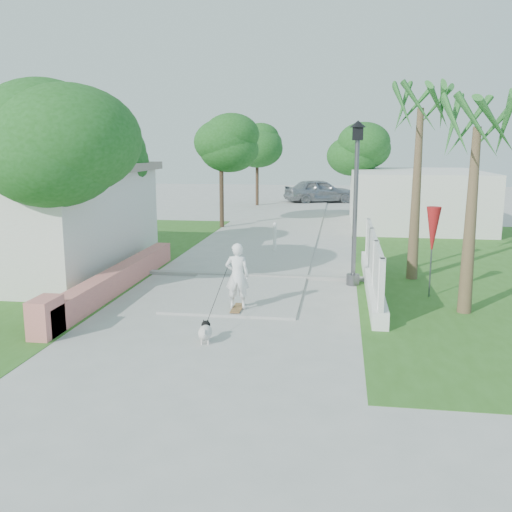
% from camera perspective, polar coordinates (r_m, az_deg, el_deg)
% --- Properties ---
extents(ground, '(90.00, 90.00, 0.00)m').
position_cam_1_polar(ground, '(11.04, -5.28, -9.19)').
color(ground, '#B7B7B2').
rests_on(ground, ground).
extents(path_strip, '(3.20, 36.00, 0.06)m').
position_cam_1_polar(path_strip, '(30.39, 3.70, 3.91)').
color(path_strip, '#B7B7B2').
rests_on(path_strip, ground).
extents(curb, '(6.50, 0.25, 0.10)m').
position_cam_1_polar(curb, '(16.67, -0.40, -1.97)').
color(curb, '#999993').
rests_on(curb, ground).
extents(grass_left, '(8.00, 20.00, 0.01)m').
position_cam_1_polar(grass_left, '(20.75, -18.96, -0.10)').
color(grass_left, '#32631F').
rests_on(grass_left, ground).
extents(grass_right, '(8.00, 20.00, 0.01)m').
position_cam_1_polar(grass_right, '(18.98, 21.98, -1.31)').
color(grass_right, '#32631F').
rests_on(grass_right, ground).
extents(pink_wall, '(0.45, 8.20, 0.80)m').
position_cam_1_polar(pink_wall, '(15.20, -14.26, -2.59)').
color(pink_wall, '#DE8572').
rests_on(pink_wall, ground).
extents(lattice_fence, '(0.35, 7.00, 1.50)m').
position_cam_1_polar(lattice_fence, '(15.43, 11.60, -1.39)').
color(lattice_fence, white).
rests_on(lattice_fence, ground).
extents(building_right, '(6.00, 8.00, 2.60)m').
position_cam_1_polar(building_right, '(28.37, 15.60, 5.60)').
color(building_right, silver).
rests_on(building_right, ground).
extents(street_lamp, '(0.44, 0.44, 4.44)m').
position_cam_1_polar(street_lamp, '(15.61, 9.93, 5.81)').
color(street_lamp, '#59595E').
rests_on(street_lamp, ground).
extents(bollard, '(0.14, 0.14, 1.09)m').
position_cam_1_polar(bollard, '(20.44, 1.89, 1.98)').
color(bollard, white).
rests_on(bollard, ground).
extents(patio_umbrella, '(0.36, 0.36, 2.30)m').
position_cam_1_polar(patio_umbrella, '(14.88, 17.26, 2.35)').
color(patio_umbrella, '#59595E').
rests_on(patio_umbrella, ground).
extents(tree_left_near, '(3.60, 3.60, 5.28)m').
position_cam_1_polar(tree_left_near, '(14.79, -20.08, 10.45)').
color(tree_left_near, '#4C3826').
rests_on(tree_left_near, ground).
extents(tree_left_mid, '(3.20, 3.20, 4.85)m').
position_cam_1_polar(tree_left_mid, '(20.18, -15.07, 9.80)').
color(tree_left_mid, '#4C3826').
rests_on(tree_left_mid, ground).
extents(tree_path_left, '(3.40, 3.40, 5.23)m').
position_cam_1_polar(tree_path_left, '(26.60, -3.49, 11.08)').
color(tree_path_left, '#4C3826').
rests_on(tree_path_left, ground).
extents(tree_path_right, '(3.00, 3.00, 4.79)m').
position_cam_1_polar(tree_path_right, '(30.04, 10.01, 10.31)').
color(tree_path_right, '#4C3826').
rests_on(tree_path_right, ground).
extents(tree_path_far, '(3.20, 3.20, 5.17)m').
position_cam_1_polar(tree_path_far, '(36.41, 0.14, 11.09)').
color(tree_path_far, '#4C3826').
rests_on(tree_path_far, ground).
extents(palm_far, '(1.80, 1.80, 5.30)m').
position_cam_1_polar(palm_far, '(16.69, 16.09, 12.96)').
color(palm_far, brown).
rests_on(palm_far, ground).
extents(palm_near, '(1.80, 1.80, 4.70)m').
position_cam_1_polar(palm_near, '(13.56, 21.19, 10.94)').
color(palm_near, brown).
rests_on(palm_near, ground).
extents(skateboarder, '(0.58, 2.38, 1.62)m').
position_cam_1_polar(skateboarder, '(13.03, -2.03, -2.15)').
color(skateboarder, olive).
rests_on(skateboarder, ground).
extents(dog, '(0.34, 0.60, 0.41)m').
position_cam_1_polar(dog, '(11.30, -5.09, -7.51)').
color(dog, silver).
rests_on(dog, ground).
extents(parked_car, '(4.99, 3.57, 1.58)m').
position_cam_1_polar(parked_car, '(38.46, 6.36, 6.51)').
color(parked_car, '#9EA0A5').
rests_on(parked_car, ground).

